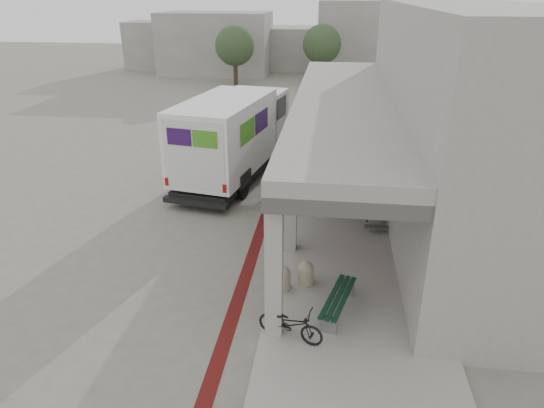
# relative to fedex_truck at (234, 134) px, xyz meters

# --- Properties ---
(ground) EXTENTS (120.00, 120.00, 0.00)m
(ground) POSITION_rel_fedex_truck_xyz_m (0.84, -6.78, -1.86)
(ground) COLOR #6A675B
(ground) RESTS_ON ground
(bike_lane_stripe) EXTENTS (0.35, 40.00, 0.01)m
(bike_lane_stripe) POSITION_rel_fedex_truck_xyz_m (1.84, -4.78, -1.86)
(bike_lane_stripe) COLOR #521110
(bike_lane_stripe) RESTS_ON ground
(sidewalk) EXTENTS (4.40, 28.00, 0.12)m
(sidewalk) POSITION_rel_fedex_truck_xyz_m (4.84, -6.78, -1.80)
(sidewalk) COLOR gray
(sidewalk) RESTS_ON ground
(transit_building) EXTENTS (7.60, 17.00, 7.00)m
(transit_building) POSITION_rel_fedex_truck_xyz_m (7.67, -2.28, 1.54)
(transit_building) COLOR gray
(transit_building) RESTS_ON ground
(distant_backdrop) EXTENTS (28.00, 10.00, 6.50)m
(distant_backdrop) POSITION_rel_fedex_truck_xyz_m (-2.00, 29.11, 0.84)
(distant_backdrop) COLOR gray
(distant_backdrop) RESTS_ON ground
(tree_left) EXTENTS (3.20, 3.20, 4.80)m
(tree_left) POSITION_rel_fedex_truck_xyz_m (-4.16, 21.22, 1.32)
(tree_left) COLOR #38281C
(tree_left) RESTS_ON ground
(tree_mid) EXTENTS (3.20, 3.20, 4.80)m
(tree_mid) POSITION_rel_fedex_truck_xyz_m (2.84, 23.22, 1.32)
(tree_mid) COLOR #38281C
(tree_mid) RESTS_ON ground
(tree_right) EXTENTS (3.20, 3.20, 4.80)m
(tree_right) POSITION_rel_fedex_truck_xyz_m (10.84, 22.22, 1.32)
(tree_right) COLOR #38281C
(tree_right) RESTS_ON ground
(fedex_truck) EXTENTS (3.90, 8.52, 3.50)m
(fedex_truck) POSITION_rel_fedex_truck_xyz_m (0.00, 0.00, 0.00)
(fedex_truck) COLOR black
(fedex_truck) RESTS_ON ground
(bench) EXTENTS (0.93, 2.02, 0.46)m
(bench) POSITION_rel_fedex_truck_xyz_m (4.40, -9.37, -1.41)
(bench) COLOR gray
(bench) RESTS_ON sidewalk
(bollard_near) EXTENTS (0.45, 0.45, 0.67)m
(bollard_near) POSITION_rel_fedex_truck_xyz_m (2.94, -8.51, -1.41)
(bollard_near) COLOR gray
(bollard_near) RESTS_ON sidewalk
(bollard_far) EXTENTS (0.44, 0.44, 0.66)m
(bollard_far) POSITION_rel_fedex_truck_xyz_m (3.55, -8.18, -1.41)
(bollard_far) COLOR gray
(bollard_far) RESTS_ON sidewalk
(utility_cabinet) EXTENTS (0.57, 0.67, 0.97)m
(utility_cabinet) POSITION_rel_fedex_truck_xyz_m (5.84, -3.00, -1.26)
(utility_cabinet) COLOR slate
(utility_cabinet) RESTS_ON sidewalk
(bicycle_black) EXTENTS (1.64, 0.98, 0.82)m
(bicycle_black) POSITION_rel_fedex_truck_xyz_m (3.34, -10.49, -1.34)
(bicycle_black) COLOR black
(bicycle_black) RESTS_ON sidewalk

